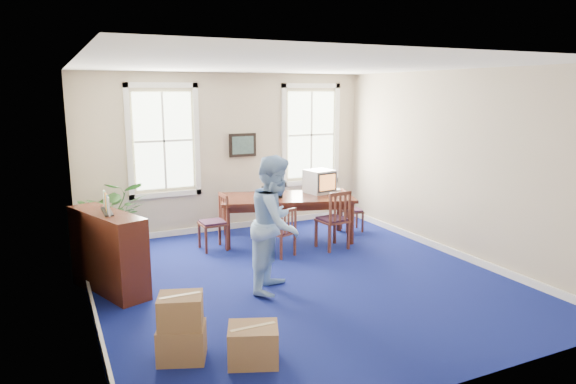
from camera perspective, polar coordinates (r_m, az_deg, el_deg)
name	(u,v)px	position (r m, az deg, el deg)	size (l,w,h in m)	color
floor	(299,279)	(8.01, 1.21, -9.63)	(6.50, 6.50, 0.00)	navy
ceiling	(300,65)	(7.50, 1.31, 13.89)	(6.50, 6.50, 0.00)	white
wall_back	(228,153)	(10.57, -6.67, 4.35)	(6.50, 6.50, 0.00)	#BFAE90
wall_front	(458,229)	(4.97, 18.32, -3.95)	(6.50, 6.50, 0.00)	#BFAE90
wall_left	(82,194)	(6.82, -21.91, -0.17)	(6.50, 6.50, 0.00)	#BFAE90
wall_right	(455,164)	(9.31, 18.02, 2.95)	(6.50, 6.50, 0.00)	#BFAE90
baseboard_back	(230,226)	(10.83, -6.44, -3.78)	(6.00, 0.04, 0.12)	white
baseboard_left	(94,310)	(7.26, -20.77, -12.15)	(0.04, 6.50, 0.12)	white
baseboard_right	(448,250)	(9.62, 17.33, -6.17)	(0.04, 6.50, 0.12)	white
window_left	(164,141)	(10.18, -13.65, 5.55)	(1.40, 0.12, 2.20)	white
window_right	(311,135)	(11.27, 2.56, 6.37)	(1.40, 0.12, 2.20)	white
wall_picture	(243,145)	(10.60, -5.07, 5.22)	(0.58, 0.06, 0.48)	black
conference_table	(287,218)	(9.93, -0.13, -2.90)	(2.52, 1.14, 0.86)	#4C1E12
crt_tv	(320,181)	(10.17, 3.53, 1.20)	(0.50, 0.55, 0.45)	#B7B7BC
game_console	(336,190)	(10.33, 5.33, 0.20)	(0.17, 0.22, 0.05)	white
equipment_bag	(272,192)	(9.75, -1.79, -0.01)	(0.38, 0.25, 0.19)	black
chair_near_left	(281,232)	(8.96, -0.77, -4.42)	(0.39, 0.39, 0.87)	brown
chair_near_right	(332,219)	(9.40, 4.95, -3.03)	(0.49, 0.49, 1.09)	brown
chair_end_left	(213,222)	(9.39, -8.37, -3.35)	(0.46, 0.46, 1.01)	brown
chair_end_right	(352,210)	(10.63, 7.15, -2.01)	(0.39, 0.39, 0.87)	brown
man	(276,224)	(7.35, -1.36, -3.52)	(0.96, 0.74, 1.96)	#94BFF3
credenza	(108,249)	(7.85, -19.35, -6.04)	(0.44, 1.55, 1.22)	#4C1E12
brochure_rack	(106,198)	(7.67, -19.55, -0.65)	(0.11, 0.65, 0.29)	#99999E
potted_plant	(116,216)	(9.60, -18.55, -2.55)	(1.19, 1.04, 1.33)	#2D5A23
cardboard_boxes	(196,319)	(5.89, -10.15, -13.72)	(1.34, 1.34, 0.77)	#966D45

